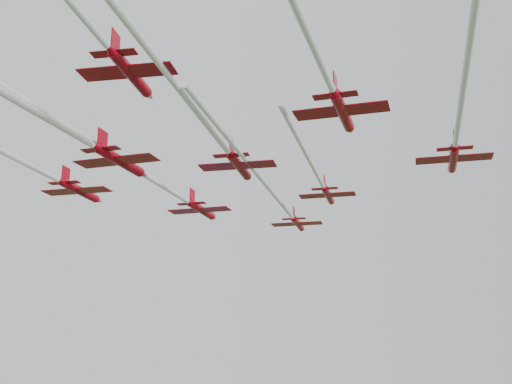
{
  "coord_description": "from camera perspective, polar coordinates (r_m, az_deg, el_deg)",
  "views": [
    {
      "loc": [
        -13.19,
        -84.03,
        32.94
      ],
      "look_at": [
        -2.36,
        5.25,
        57.14
      ],
      "focal_mm": 45.0,
      "sensor_mm": 36.0,
      "label": 1
    }
  ],
  "objects": [
    {
      "name": "jet_row3_left",
      "position": [
        80.08,
        -20.75,
        2.91
      ],
      "size": [
        25.05,
        59.28,
        2.87
      ],
      "rotation": [
        0.0,
        0.0,
        -0.36
      ],
      "color": "#A90213"
    },
    {
      "name": "jet_trail_solo",
      "position": [
        49.95,
        -15.97,
        15.7
      ],
      "size": [
        17.67,
        48.44,
        2.6
      ],
      "rotation": [
        0.0,
        0.0,
        -0.3
      ],
      "color": "#A90213"
    },
    {
      "name": "jet_row3_right",
      "position": [
        71.28,
        17.52,
        5.67
      ],
      "size": [
        21.36,
        49.22,
        2.72
      ],
      "rotation": [
        0.0,
        0.0,
        -0.37
      ],
      "color": "#A90213"
    },
    {
      "name": "jet_row2_right",
      "position": [
        92.61,
        5.71,
        1.08
      ],
      "size": [
        17.77,
        41.15,
        2.62
      ],
      "rotation": [
        0.0,
        0.0,
        -0.36
      ],
      "color": "#A90213"
    },
    {
      "name": "jet_lead",
      "position": [
        100.34,
        2.0,
        -0.7
      ],
      "size": [
        26.17,
        64.53,
        2.77
      ],
      "rotation": [
        0.0,
        0.0,
        -0.35
      ],
      "color": "#A90213"
    },
    {
      "name": "jet_row3_mid",
      "position": [
        71.66,
        -3.8,
        5.27
      ],
      "size": [
        20.94,
        53.58,
        2.97
      ],
      "rotation": [
        0.0,
        0.0,
        -0.32
      ],
      "color": "#A90213"
    },
    {
      "name": "jet_row4_right",
      "position": [
        58.98,
        6.25,
        10.3
      ],
      "size": [
        20.92,
        43.05,
        2.91
      ],
      "rotation": [
        0.0,
        0.0,
        -0.41
      ],
      "color": "#A90213"
    },
    {
      "name": "jet_row4_left",
      "position": [
        64.41,
        -18.51,
        6.48
      ],
      "size": [
        28.15,
        56.76,
        2.95
      ],
      "rotation": [
        0.0,
        0.0,
        -0.43
      ],
      "color": "#A90213"
    },
    {
      "name": "jet_row2_left",
      "position": [
        88.5,
        -8.55,
        0.7
      ],
      "size": [
        27.92,
        59.89,
        2.96
      ],
      "rotation": [
        0.0,
        0.0,
        -0.41
      ],
      "color": "#A90213"
    }
  ]
}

